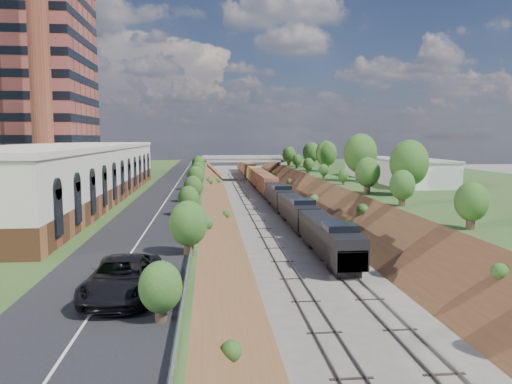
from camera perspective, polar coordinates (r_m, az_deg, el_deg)
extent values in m
plane|color=#6B665B|center=(30.37, 15.59, -19.25)|extent=(400.00, 400.00, 0.00)
cube|color=#3B5523|center=(89.11, -20.25, -0.83)|extent=(44.00, 180.00, 5.00)
cube|color=#3B5523|center=(96.35, 21.22, -0.36)|extent=(44.00, 180.00, 5.00)
cube|color=brown|center=(86.48, -5.93, -2.35)|extent=(10.00, 180.00, 10.00)
cube|color=brown|center=(89.03, 8.38, -2.13)|extent=(10.00, 180.00, 10.00)
cube|color=gray|center=(86.79, -0.38, -2.22)|extent=(1.58, 180.00, 0.18)
cube|color=gray|center=(87.40, 3.02, -2.17)|extent=(1.58, 180.00, 0.18)
cube|color=black|center=(86.03, -8.97, 0.95)|extent=(8.00, 180.00, 0.10)
cube|color=#99999E|center=(85.83, -6.24, 1.31)|extent=(0.06, 171.00, 0.30)
cube|color=brown|center=(66.31, -21.01, -0.06)|extent=(14.00, 62.00, 2.20)
cube|color=beige|center=(66.05, -21.12, 2.74)|extent=(14.00, 62.00, 4.30)
cube|color=beige|center=(65.96, -21.20, 4.82)|extent=(14.30, 62.30, 0.50)
cube|color=brown|center=(104.14, -25.08, 13.47)|extent=(22.00, 22.00, 44.00)
cylinder|color=brown|center=(86.33, -23.51, 13.81)|extent=(3.20, 3.20, 40.00)
cube|color=gray|center=(147.83, -5.95, 2.46)|extent=(1.50, 8.00, 6.20)
cube|color=gray|center=(149.40, 2.91, 2.52)|extent=(1.50, 8.00, 6.20)
cube|color=gray|center=(148.00, -1.50, 3.69)|extent=(24.00, 8.00, 1.00)
cube|color=gray|center=(143.98, -1.39, 3.94)|extent=(24.00, 0.30, 0.80)
cube|color=gray|center=(151.95, -1.60, 4.06)|extent=(24.00, 0.30, 0.80)
cube|color=silver|center=(84.70, 18.01, 1.96)|extent=(9.00, 12.00, 4.00)
cube|color=silver|center=(105.06, 12.99, 2.79)|extent=(8.00, 10.00, 3.60)
cylinder|color=#473323|center=(71.22, 17.01, 0.67)|extent=(1.30, 1.30, 2.62)
ellipsoid|color=#264C1A|center=(70.99, 17.10, 3.20)|extent=(5.25, 5.25, 6.30)
cylinder|color=#473323|center=(46.12, -7.41, -2.94)|extent=(0.66, 0.66, 1.22)
ellipsoid|color=#264C1A|center=(45.91, -7.43, -1.12)|extent=(2.45, 2.45, 2.94)
cube|color=black|center=(48.97, 9.98, -8.61)|extent=(2.40, 4.00, 0.90)
cube|color=black|center=(54.38, 8.28, -4.97)|extent=(3.07, 18.41, 3.00)
cube|color=black|center=(47.24, 10.50, -7.49)|extent=(2.82, 3.00, 1.80)
cube|color=silver|center=(47.01, 10.52, -6.30)|extent=(2.82, 3.00, 0.15)
cube|color=black|center=(49.59, 9.60, -4.09)|extent=(3.01, 3.10, 0.90)
cube|color=black|center=(73.11, 4.68, -2.03)|extent=(3.07, 18.41, 3.00)
cube|color=black|center=(92.12, 2.56, -0.28)|extent=(3.07, 18.41, 3.00)
cube|color=brown|center=(150.74, -0.57, 2.43)|extent=(3.07, 98.06, 3.68)
imported|color=black|center=(25.77, -15.05, -9.47)|extent=(3.43, 7.09, 1.95)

